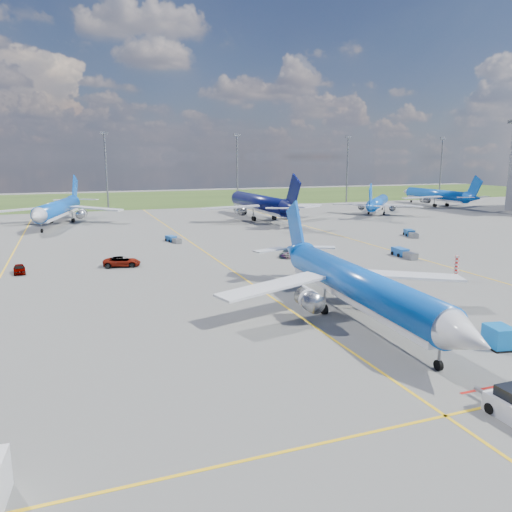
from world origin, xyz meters
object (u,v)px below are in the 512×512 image
object	(u,v)px
service_car_a	(19,269)
main_airliner	(356,319)
bg_jet_nnw	(59,224)
bg_jet_ne	(377,214)
service_car_c	(289,252)
warning_post	(456,267)
baggage_tug_c	(173,239)
baggage_tug_w	(404,253)
service_car_b	(122,262)
uld_container	(499,337)
bg_jet_ene	(435,206)
baggage_tug_e	(411,234)
bg_jet_n	(260,219)

from	to	relation	value
service_car_a	main_airliner	bearing A→B (deg)	-50.76
bg_jet_nnw	service_car_a	distance (m)	52.50
bg_jet_ne	main_airliner	distance (m)	94.90
bg_jet_nnw	service_car_c	world-z (taller)	bg_jet_nnw
warning_post	baggage_tug_c	xyz separation A→B (m)	(-29.04, 41.24, -1.01)
main_airliner	service_car_a	bearing A→B (deg)	138.05
baggage_tug_w	baggage_tug_c	bearing A→B (deg)	143.80
service_car_b	warning_post	bearing A→B (deg)	-108.55
uld_container	service_car_a	world-z (taller)	uld_container
baggage_tug_w	bg_jet_nnw	bearing A→B (deg)	134.54
service_car_a	service_car_c	xyz separation A→B (m)	(39.20, -2.16, 0.05)
bg_jet_ene	uld_container	world-z (taller)	bg_jet_ene
bg_jet_ene	service_car_c	xyz separation A→B (m)	(-79.17, -59.83, 0.68)
main_airliner	baggage_tug_e	bearing A→B (deg)	50.52
warning_post	bg_jet_ene	world-z (taller)	bg_jet_ene
bg_jet_ne	main_airliner	world-z (taller)	main_airliner
main_airliner	service_car_c	size ratio (longest dim) A/B	8.08
baggage_tug_w	baggage_tug_c	world-z (taller)	baggage_tug_w
bg_jet_nnw	bg_jet_ne	world-z (taller)	bg_jet_nnw
bg_jet_nnw	main_airliner	size ratio (longest dim) A/B	1.07
baggage_tug_e	bg_jet_ene	bearing A→B (deg)	66.68
warning_post	bg_jet_ne	world-z (taller)	bg_jet_ne
bg_jet_ene	service_car_b	world-z (taller)	bg_jet_ene
service_car_a	baggage_tug_c	world-z (taller)	service_car_a
bg_jet_ene	baggage_tug_w	bearing A→B (deg)	48.42
baggage_tug_c	service_car_c	bearing A→B (deg)	-68.84
warning_post	baggage_tug_c	distance (m)	50.45
bg_jet_ne	uld_container	world-z (taller)	bg_jet_ne
bg_jet_nnw	baggage_tug_w	distance (m)	80.07
main_airliner	bg_jet_ne	bearing A→B (deg)	58.08
warning_post	service_car_a	xyz separation A→B (m)	(-53.73, 23.13, -0.87)
warning_post	bg_jet_ene	distance (m)	103.49
bg_jet_n	service_car_c	size ratio (longest dim) A/B	9.52
service_car_c	baggage_tug_e	xyz separation A→B (m)	(31.27, 10.12, -0.11)
bg_jet_nnw	warning_post	bearing A→B (deg)	-42.94
service_car_c	baggage_tug_c	size ratio (longest dim) A/B	0.98
bg_jet_ene	main_airliner	distance (m)	124.74
bg_jet_nnw	service_car_a	size ratio (longest dim) A/B	10.97
main_airliner	bg_jet_n	bearing A→B (deg)	79.13
baggage_tug_c	baggage_tug_e	world-z (taller)	baggage_tug_e
bg_jet_ne	service_car_c	distance (m)	67.13
uld_container	baggage_tug_w	bearing A→B (deg)	75.62
bg_jet_n	main_airliner	bearing A→B (deg)	74.50
bg_jet_ene	baggage_tug_c	xyz separation A→B (m)	(-93.69, -39.56, 0.49)
bg_jet_ne	main_airliner	size ratio (longest dim) A/B	0.89
bg_jet_n	bg_jet_ene	world-z (taller)	bg_jet_n
main_airliner	service_car_c	world-z (taller)	main_airliner
warning_post	baggage_tug_w	distance (m)	14.54
bg_jet_ne	service_car_b	bearing A→B (deg)	72.81
service_car_a	baggage_tug_w	distance (m)	56.91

